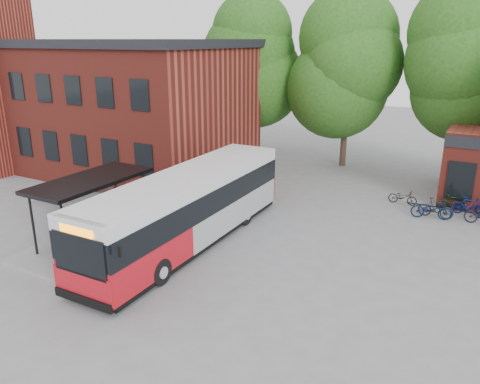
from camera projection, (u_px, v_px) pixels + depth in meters
The scene contains 13 objects.
ground at pixel (193, 254), 19.45m from camera, with size 100.00×100.00×0.00m, color slate.
station_building at pixel (109, 105), 31.63m from camera, with size 18.40×10.40×8.50m, color maroon, non-canonical shape.
bus_shelter at pixel (93, 210), 20.26m from camera, with size 3.60×7.00×2.90m, color black, non-canonical shape.
bike_rail at pixel (460, 214), 23.36m from camera, with size 5.20×0.10×0.38m, color black, non-canonical shape.
tree_0 at pixel (249, 83), 33.79m from camera, with size 7.92×7.92×11.00m, color #1F4B14, non-canonical shape.
tree_1 at pixel (347, 91), 31.45m from camera, with size 7.92×7.92×10.40m, color #1F4B14, non-canonical shape.
tree_2 at pixel (460, 93), 27.27m from camera, with size 7.92×7.92×11.00m, color #1F4B14, non-canonical shape.
city_bus at pixel (189, 209), 20.00m from camera, with size 2.63×12.36×3.14m, color red, non-canonical shape.
bicycle_0 at pixel (403, 197), 25.19m from camera, with size 0.53×1.52×0.80m, color black.
bicycle_1 at pixel (436, 208), 23.23m from camera, with size 0.47×1.67×1.00m, color #23232D.
bicycle_2 at pixel (431, 209), 23.10m from camera, with size 0.67×1.92×1.01m, color #081A38.
bicycle_3 at pixel (452, 203), 24.15m from camera, with size 0.43×1.51×0.91m, color black.
bicycle_5 at pixel (469, 206), 23.59m from camera, with size 0.45×1.61×0.97m, color navy.
Camera 1 is at (10.37, -14.45, 8.49)m, focal length 35.00 mm.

